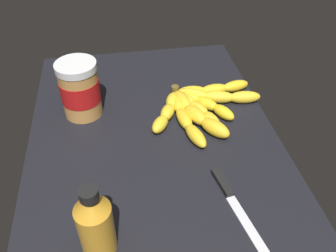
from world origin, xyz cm
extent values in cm
cube|color=black|center=(0.00, 0.00, -2.04)|extent=(80.96, 56.68, 4.07)
ellipsoid|color=yellow|center=(10.65, -6.26, 1.55)|extent=(6.78, 5.04, 3.10)
ellipsoid|color=yellow|center=(6.21, -4.30, 1.55)|extent=(6.82, 5.53, 3.10)
ellipsoid|color=yellow|center=(2.02, -1.85, 1.55)|extent=(6.78, 5.94, 3.10)
ellipsoid|color=yellow|center=(9.58, -7.48, 1.52)|extent=(8.22, 3.32, 3.05)
ellipsoid|color=yellow|center=(3.12, -7.79, 1.52)|extent=(8.44, 4.07, 3.05)
ellipsoid|color=yellow|center=(-3.22, -9.14, 1.52)|extent=(8.65, 5.25, 3.05)
ellipsoid|color=yellow|center=(9.76, -8.67, 1.80)|extent=(8.56, 5.27, 3.61)
ellipsoid|color=yellow|center=(3.77, -10.72, 1.80)|extent=(8.74, 6.64, 3.61)
ellipsoid|color=yellow|center=(-1.64, -14.00, 1.80)|extent=(8.52, 7.70, 3.61)
ellipsoid|color=yellow|center=(10.83, -9.73, 1.49)|extent=(7.05, 5.86, 2.98)
ellipsoid|color=yellow|center=(6.29, -12.13, 1.49)|extent=(7.09, 5.41, 2.98)
ellipsoid|color=yellow|center=(1.52, -14.04, 1.49)|extent=(7.05, 4.89, 2.98)
ellipsoid|color=yellow|center=(11.76, -10.83, 1.46)|extent=(6.36, 6.90, 2.93)
ellipsoid|color=yellow|center=(8.18, -14.58, 1.46)|extent=(6.80, 6.51, 2.93)
ellipsoid|color=yellow|center=(4.04, -17.70, 1.46)|extent=(7.06, 5.94, 2.93)
ellipsoid|color=yellow|center=(12.39, -12.03, 1.60)|extent=(6.26, 8.85, 3.19)
ellipsoid|color=yellow|center=(10.21, -18.25, 1.60)|extent=(5.19, 8.80, 3.19)
ellipsoid|color=yellow|center=(9.04, -24.74, 1.60)|extent=(3.99, 8.54, 3.19)
ellipsoid|color=yellow|center=(13.93, -12.12, 1.47)|extent=(3.60, 7.74, 2.95)
ellipsoid|color=yellow|center=(13.81, -18.11, 1.47)|extent=(3.30, 7.64, 2.95)
ellipsoid|color=yellow|center=(14.50, -24.06, 1.47)|extent=(4.27, 7.92, 2.95)
cylinder|color=brown|center=(14.33, -7.64, 1.80)|extent=(2.00, 2.00, 3.00)
cylinder|color=#BF8442|center=(11.53, 15.89, 6.14)|extent=(9.22, 9.22, 12.28)
cylinder|color=#B71414|center=(11.53, 15.89, 6.75)|extent=(9.40, 9.40, 5.52)
cylinder|color=silver|center=(11.53, 15.89, 13.14)|extent=(9.54, 9.54, 1.73)
cylinder|color=orange|center=(-26.39, 12.79, 5.05)|extent=(5.94, 5.94, 10.11)
cone|color=orange|center=(-26.39, 12.79, 11.47)|extent=(5.94, 5.94, 2.72)
cylinder|color=black|center=(-26.39, 12.79, 13.75)|extent=(2.96, 2.96, 1.83)
cube|color=silver|center=(-26.61, -13.35, 0.30)|extent=(13.23, 4.15, 0.50)
cube|color=black|center=(-16.71, -11.53, 0.60)|extent=(7.17, 2.84, 1.20)
camera|label=1|loc=(-60.90, 6.80, 55.05)|focal=38.10mm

